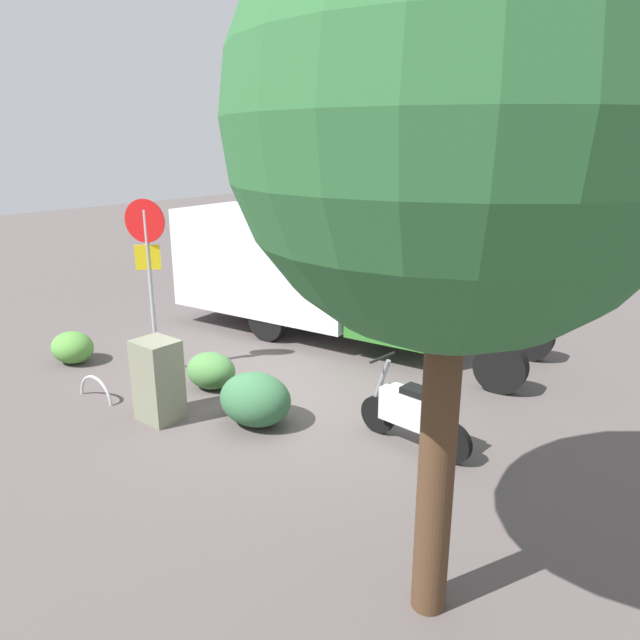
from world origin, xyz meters
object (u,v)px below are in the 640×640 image
Objects in this scene: stop_sign at (148,259)px; utility_cabinet at (158,380)px; box_truck_near at (316,267)px; bike_rack_hoop at (96,400)px; motorcycle at (416,413)px; street_tree at (459,122)px.

utility_cabinet is (-1.64, 1.24, -1.49)m from stop_sign.
stop_sign reaches higher than utility_cabinet.
box_truck_near is 5.31m from bike_rack_hoop.
motorcycle is 5.47m from stop_sign.
bike_rack_hoop is (-0.21, 1.43, -2.12)m from stop_sign.
utility_cabinet is 1.58m from bike_rack_hoop.
street_tree is (-6.72, 2.25, 2.13)m from stop_sign.
street_tree is 6.32m from utility_cabinet.
stop_sign is at bearing 10.29° from motorcycle.
motorcycle is at bearing -156.40° from utility_cabinet.
motorcycle is at bearing -160.65° from bike_rack_hoop.
street_tree is 7.82m from bike_rack_hoop.
utility_cabinet is at bearing 30.33° from motorcycle.
bike_rack_hoop is at bearing 7.79° from utility_cabinet.
utility_cabinet is 1.50× the size of bike_rack_hoop.
street_tree reaches higher than bike_rack_hoop.
street_tree is (-5.71, 5.84, 2.73)m from box_truck_near.
motorcycle is at bearing -59.59° from street_tree.
box_truck_near is at bearing -99.06° from bike_rack_hoop.
bike_rack_hoop is at bearing 98.31° from stop_sign.
motorcycle is 3.90m from utility_cabinet.
utility_cabinet is at bearing -172.21° from bike_rack_hoop.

